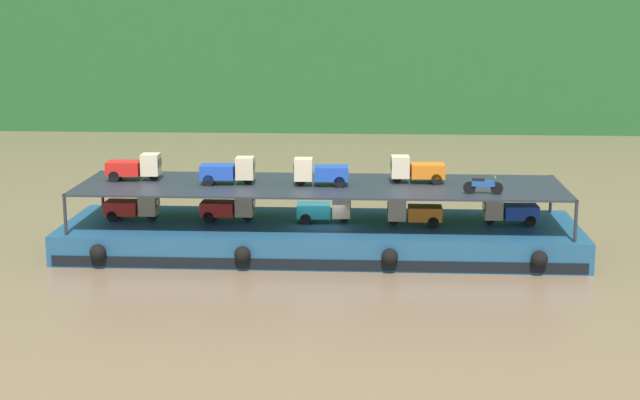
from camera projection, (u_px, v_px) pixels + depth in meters
The scene contains 13 objects.
ground_plane at pixel (320, 251), 49.18m from camera, with size 400.00×400.00×0.00m, color #7F664C.
cargo_barge at pixel (320, 237), 48.99m from camera, with size 26.07×8.04×1.50m.
cargo_rack at pixel (320, 186), 48.48m from camera, with size 24.47×6.61×2.00m.
mini_truck_lower_stern at pixel (133, 207), 49.50m from camera, with size 2.77×1.25×1.38m.
mini_truck_lower_aft at pixel (229, 207), 49.30m from camera, with size 2.76×1.23×1.38m.
mini_truck_lower_mid at pixel (325, 209), 48.92m from camera, with size 2.78×1.28×1.38m.
mini_truck_lower_fore at pixel (414, 212), 48.29m from camera, with size 2.75×1.22×1.38m.
mini_truck_lower_bow at pixel (509, 211), 48.54m from camera, with size 2.78×1.26×1.38m.
mini_truck_upper_stern at pixel (135, 167), 49.50m from camera, with size 2.77×1.25×1.38m.
mini_truck_upper_mid at pixel (229, 171), 48.46m from camera, with size 2.77×1.25×1.38m.
mini_truck_upper_fore at pixel (320, 172), 48.08m from camera, with size 2.78×1.27×1.38m.
mini_truck_upper_bow at pixel (416, 169), 48.80m from camera, with size 2.78×1.27×1.38m.
motorcycle_upper_port at pixel (483, 185), 46.00m from camera, with size 1.90×0.55×0.87m.
Camera 1 is at (2.66, -47.51, 12.71)m, focal length 53.87 mm.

